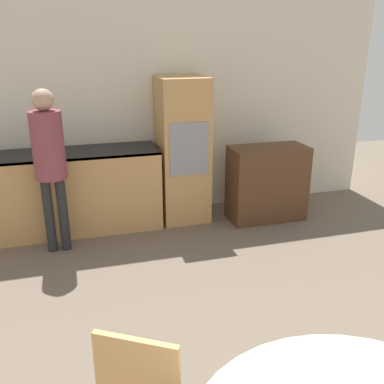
# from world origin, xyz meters

# --- Properties ---
(wall_back) EXTENTS (6.40, 0.05, 2.60)m
(wall_back) POSITION_xyz_m (0.00, 5.44, 1.30)
(wall_back) COLOR silver
(wall_back) RESTS_ON ground_plane
(kitchen_counter) EXTENTS (2.59, 0.60, 0.93)m
(kitchen_counter) POSITION_xyz_m (-1.05, 5.09, 0.48)
(kitchen_counter) COLOR tan
(kitchen_counter) RESTS_ON ground_plane
(oven_unit) EXTENTS (0.56, 0.59, 1.70)m
(oven_unit) POSITION_xyz_m (0.56, 5.10, 0.85)
(oven_unit) COLOR tan
(oven_unit) RESTS_ON ground_plane
(sideboard) EXTENTS (0.92, 0.45, 0.90)m
(sideboard) POSITION_xyz_m (1.53, 4.79, 0.45)
(sideboard) COLOR #51331E
(sideboard) RESTS_ON ground_plane
(person_standing) EXTENTS (0.31, 0.31, 1.67)m
(person_standing) POSITION_xyz_m (-0.92, 4.60, 1.04)
(person_standing) COLOR #262628
(person_standing) RESTS_ON ground_plane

